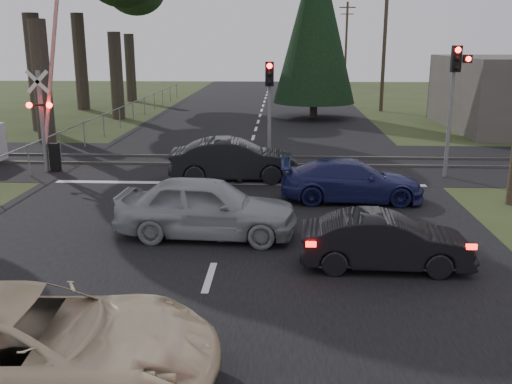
# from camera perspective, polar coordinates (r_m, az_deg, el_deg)

# --- Properties ---
(ground) EXTENTS (120.00, 120.00, 0.00)m
(ground) POSITION_cam_1_polar(r_m,az_deg,el_deg) (12.24, -4.68, -8.53)
(ground) COLOR #2F3B1A
(ground) RESTS_ON ground
(road) EXTENTS (14.00, 100.00, 0.01)m
(road) POSITION_cam_1_polar(r_m,az_deg,el_deg) (21.74, -1.37, 1.99)
(road) COLOR black
(road) RESTS_ON ground
(rail_corridor) EXTENTS (120.00, 8.00, 0.01)m
(rail_corridor) POSITION_cam_1_polar(r_m,az_deg,el_deg) (23.69, -1.03, 3.08)
(rail_corridor) COLOR black
(rail_corridor) RESTS_ON ground
(stop_line) EXTENTS (13.00, 0.35, 0.00)m
(stop_line) POSITION_cam_1_polar(r_m,az_deg,el_deg) (19.99, -1.73, 0.86)
(stop_line) COLOR silver
(stop_line) RESTS_ON ground
(rail_near) EXTENTS (120.00, 0.12, 0.10)m
(rail_near) POSITION_cam_1_polar(r_m,az_deg,el_deg) (22.90, -1.16, 2.77)
(rail_near) COLOR #59544C
(rail_near) RESTS_ON ground
(rail_far) EXTENTS (120.00, 0.12, 0.10)m
(rail_far) POSITION_cam_1_polar(r_m,az_deg,el_deg) (24.46, -0.91, 3.56)
(rail_far) COLOR #59544C
(rail_far) RESTS_ON ground
(crossing_signal) EXTENTS (1.62, 0.38, 6.96)m
(crossing_signal) POSITION_cam_1_polar(r_m,az_deg,el_deg) (22.86, -20.09, 6.96)
(crossing_signal) COLOR slate
(crossing_signal) RESTS_ON ground
(traffic_signal_right) EXTENTS (0.68, 0.48, 4.70)m
(traffic_signal_right) POSITION_cam_1_polar(r_m,az_deg,el_deg) (21.53, 19.26, 9.97)
(traffic_signal_right) COLOR slate
(traffic_signal_right) RESTS_ON ground
(traffic_signal_center) EXTENTS (0.32, 0.48, 4.10)m
(traffic_signal_center) POSITION_cam_1_polar(r_m,az_deg,el_deg) (21.92, 1.35, 9.52)
(traffic_signal_center) COLOR slate
(traffic_signal_center) RESTS_ON ground
(utility_pole_mid) EXTENTS (1.80, 0.26, 9.00)m
(utility_pole_mid) POSITION_cam_1_polar(r_m,az_deg,el_deg) (41.73, 12.73, 14.36)
(utility_pole_mid) COLOR #4C3D2D
(utility_pole_mid) RESTS_ON ground
(utility_pole_far) EXTENTS (1.80, 0.26, 9.00)m
(utility_pole_far) POSITION_cam_1_polar(r_m,az_deg,el_deg) (66.50, 9.00, 14.61)
(utility_pole_far) COLOR #4C3D2D
(utility_pole_far) RESTS_ON ground
(conifer_tree) EXTENTS (5.20, 5.20, 11.00)m
(conifer_tree) POSITION_cam_1_polar(r_m,az_deg,el_deg) (37.21, 5.99, 16.57)
(conifer_tree) COLOR #473D33
(conifer_tree) RESTS_ON ground
(fence_left) EXTENTS (0.10, 36.00, 1.20)m
(fence_left) POSITION_cam_1_polar(r_m,az_deg,el_deg) (35.24, -12.75, 6.61)
(fence_left) COLOR slate
(fence_left) RESTS_ON ground
(cream_coupe) EXTENTS (5.67, 2.95, 1.53)m
(cream_coupe) POSITION_cam_1_polar(r_m,az_deg,el_deg) (8.76, -22.32, -14.19)
(cream_coupe) COLOR beige
(cream_coupe) RESTS_ON ground
(dark_hatchback) EXTENTS (3.73, 1.38, 1.22)m
(dark_hatchback) POSITION_cam_1_polar(r_m,az_deg,el_deg) (12.80, 12.76, -4.86)
(dark_hatchback) COLOR black
(dark_hatchback) RESTS_ON ground
(silver_car) EXTENTS (4.68, 2.14, 1.56)m
(silver_car) POSITION_cam_1_polar(r_m,az_deg,el_deg) (14.48, -4.94, -1.52)
(silver_car) COLOR #95989C
(silver_car) RESTS_ON ground
(blue_sedan) EXTENTS (4.42, 1.82, 1.28)m
(blue_sedan) POSITION_cam_1_polar(r_m,az_deg,el_deg) (17.98, 9.53, 1.12)
(blue_sedan) COLOR navy
(blue_sedan) RESTS_ON ground
(dark_car_far) EXTENTS (4.63, 1.93, 1.49)m
(dark_car_far) POSITION_cam_1_polar(r_m,az_deg,el_deg) (20.31, -2.21, 3.20)
(dark_car_far) COLOR black
(dark_car_far) RESTS_ON ground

